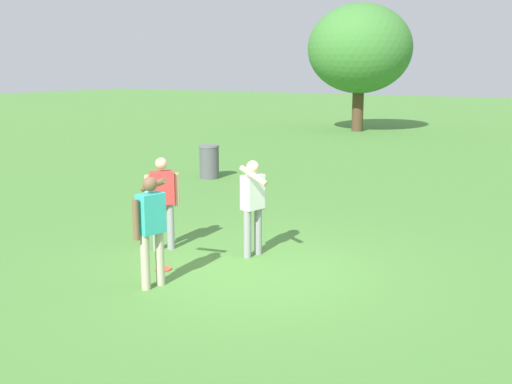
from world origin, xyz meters
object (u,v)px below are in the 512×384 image
Objects in this scene: person_bystander at (162,197)px; tree_tall_left at (360,49)px; person_catcher at (151,223)px; trash_can_beside_table at (209,162)px; frisbee at (163,269)px; person_thrower at (253,201)px.

person_bystander is 0.26× the size of tree_tall_left.
person_catcher is 1.71× the size of trash_can_beside_table.
person_catcher is at bearing -59.80° from trash_can_beside_table.
person_catcher is at bearing -55.20° from person_bystander.
person_bystander is 7.02m from trash_can_beside_table.
person_bystander is 6.24× the size of frisbee.
person_bystander is at bearing -77.18° from tree_tall_left.
person_thrower is 1.00× the size of person_catcher.
person_thrower is at bearing 18.11° from person_bystander.
person_bystander is 1.45m from frisbee.
tree_tall_left is (-6.25, 20.19, 3.06)m from person_thrower.
frisbee is (-0.84, -1.37, -0.95)m from person_thrower.
person_bystander is (-1.54, -0.50, -0.02)m from person_thrower.
trash_can_beside_table is 15.05m from tree_tall_left.
frisbee is 0.27× the size of trash_can_beside_table.
person_catcher reaches higher than frisbee.
tree_tall_left is (-4.71, 20.70, 3.08)m from person_bystander.
person_catcher is 1.21m from frisbee.
tree_tall_left reaches higher than frisbee.
person_thrower reaches higher than trash_can_beside_table.
person_thrower is 21.36m from tree_tall_left.
trash_can_beside_table reaches higher than frisbee.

